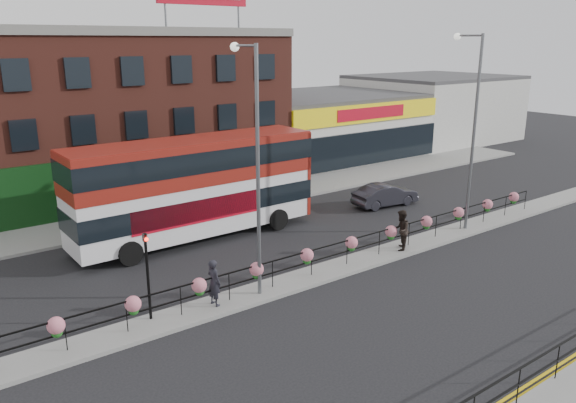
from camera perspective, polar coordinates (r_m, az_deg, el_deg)
ground at (r=24.49m, az=4.23°, el=-7.20°), size 120.00×120.00×0.00m
north_pavement at (r=33.89m, az=-9.12°, el=-0.56°), size 60.00×4.00×0.15m
median at (r=24.46m, az=4.23°, el=-7.04°), size 60.00×1.60×0.15m
yellow_line_inner at (r=19.11m, az=24.35°, el=-15.85°), size 60.00×0.10×0.01m
yellow_line_outer at (r=19.04m, az=24.83°, el=-16.04°), size 60.00×0.10×0.01m
brick_building at (r=38.71m, az=-20.36°, el=8.37°), size 25.00×12.21×10.30m
supermarket at (r=48.53m, az=3.29°, el=7.75°), size 15.00×12.25×5.30m
warehouse_east at (r=59.01m, az=14.45°, el=9.25°), size 14.50×12.00×6.30m
median_railing at (r=24.09m, az=4.28°, el=-4.91°), size 30.04×0.56×1.23m
south_railing at (r=16.93m, az=22.46°, el=-16.19°), size 20.04×0.05×1.12m
double_decker_bus at (r=28.01m, az=-9.40°, el=2.33°), size 12.51×3.23×5.05m
car at (r=34.32m, az=9.85°, el=0.67°), size 2.40×4.46×1.36m
pedestrian_a at (r=21.10m, az=-7.52°, el=-8.15°), size 0.76×0.59×1.80m
pedestrian_b at (r=26.75m, az=11.40°, el=-2.88°), size 1.65×1.64×1.93m
lamp_column_west at (r=20.67m, az=-3.48°, el=5.13°), size 0.34×1.66×9.44m
lamp_column_east at (r=29.81m, az=18.11°, el=8.22°), size 0.35×1.73×9.85m
traffic_light_median at (r=19.96m, az=-14.18°, el=-5.55°), size 0.15×0.28×3.65m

